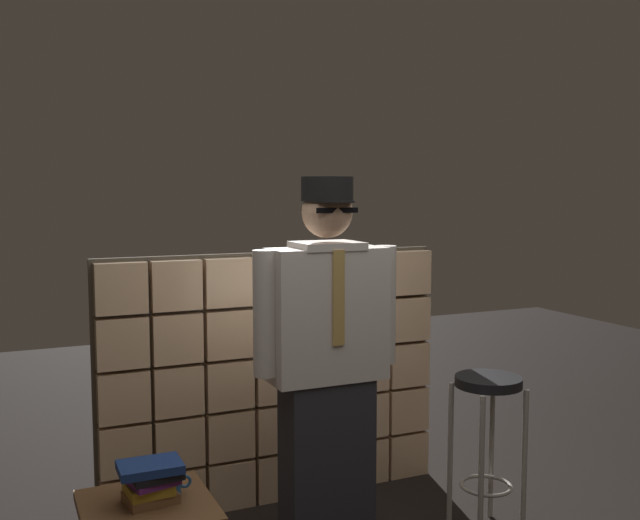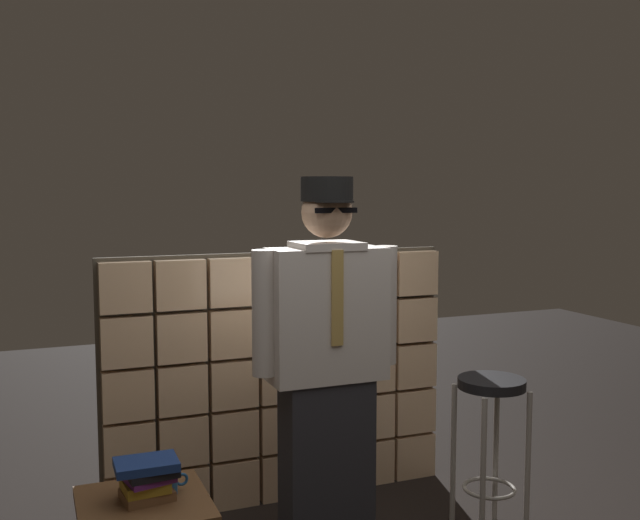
{
  "view_description": "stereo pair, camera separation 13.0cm",
  "coord_description": "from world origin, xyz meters",
  "px_view_note": "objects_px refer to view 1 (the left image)",
  "views": [
    {
      "loc": [
        -1.42,
        -2.47,
        1.77
      ],
      "look_at": [
        -0.04,
        0.59,
        1.44
      ],
      "focal_mm": 40.45,
      "sensor_mm": 36.0,
      "label": 1
    },
    {
      "loc": [
        -1.3,
        -2.52,
        1.77
      ],
      "look_at": [
        -0.04,
        0.59,
        1.44
      ],
      "focal_mm": 40.45,
      "sensor_mm": 36.0,
      "label": 2
    }
  ],
  "objects_px": {
    "book_stack": "(151,481)",
    "coffee_mug": "(172,485)",
    "bar_stool": "(488,417)",
    "side_table": "(148,519)",
    "standing_person": "(327,364)"
  },
  "relations": [
    {
      "from": "bar_stool",
      "to": "coffee_mug",
      "type": "xyz_separation_m",
      "value": [
        -1.64,
        -0.05,
        -0.05
      ]
    },
    {
      "from": "coffee_mug",
      "to": "side_table",
      "type": "bearing_deg",
      "value": -163.62
    },
    {
      "from": "bar_stool",
      "to": "standing_person",
      "type": "bearing_deg",
      "value": 173.33
    },
    {
      "from": "book_stack",
      "to": "side_table",
      "type": "bearing_deg",
      "value": -179.81
    },
    {
      "from": "coffee_mug",
      "to": "book_stack",
      "type": "bearing_deg",
      "value": -160.71
    },
    {
      "from": "book_stack",
      "to": "coffee_mug",
      "type": "xyz_separation_m",
      "value": [
        0.09,
        0.03,
        -0.04
      ]
    },
    {
      "from": "book_stack",
      "to": "coffee_mug",
      "type": "height_order",
      "value": "book_stack"
    },
    {
      "from": "bar_stool",
      "to": "side_table",
      "type": "xyz_separation_m",
      "value": [
        -1.74,
        -0.09,
        -0.17
      ]
    },
    {
      "from": "standing_person",
      "to": "bar_stool",
      "type": "bearing_deg",
      "value": -6.73
    },
    {
      "from": "standing_person",
      "to": "coffee_mug",
      "type": "distance_m",
      "value": 0.89
    },
    {
      "from": "bar_stool",
      "to": "book_stack",
      "type": "height_order",
      "value": "bar_stool"
    },
    {
      "from": "bar_stool",
      "to": "coffee_mug",
      "type": "bearing_deg",
      "value": -178.12
    },
    {
      "from": "book_stack",
      "to": "standing_person",
      "type": "bearing_deg",
      "value": 12.11
    },
    {
      "from": "standing_person",
      "to": "book_stack",
      "type": "xyz_separation_m",
      "value": [
        -0.87,
        -0.19,
        -0.35
      ]
    },
    {
      "from": "book_stack",
      "to": "coffee_mug",
      "type": "distance_m",
      "value": 0.1
    }
  ]
}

